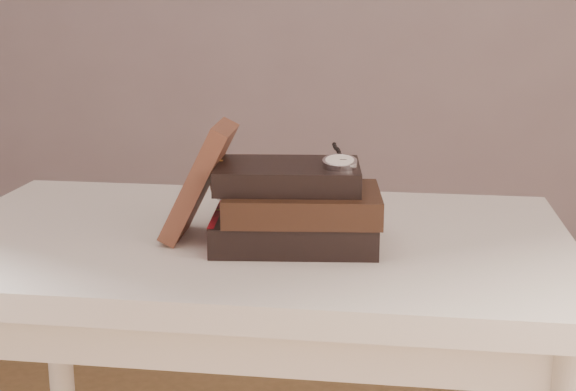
# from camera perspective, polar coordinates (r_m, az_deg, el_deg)

# --- Properties ---
(table) EXTENTS (1.00, 0.60, 0.75)m
(table) POSITION_cam_1_polar(r_m,az_deg,el_deg) (1.28, -2.73, -6.63)
(table) COLOR beige
(table) RESTS_ON ground
(book_stack) EXTENTS (0.26, 0.19, 0.12)m
(book_stack) POSITION_cam_1_polar(r_m,az_deg,el_deg) (1.18, 0.55, -0.88)
(book_stack) COLOR black
(book_stack) RESTS_ON table
(journal) EXTENTS (0.12, 0.12, 0.18)m
(journal) POSITION_cam_1_polar(r_m,az_deg,el_deg) (1.21, -6.38, 1.05)
(journal) COLOR #422219
(journal) RESTS_ON table
(pocket_watch) EXTENTS (0.06, 0.15, 0.02)m
(pocket_watch) POSITION_cam_1_polar(r_m,az_deg,el_deg) (1.16, 3.71, 2.45)
(pocket_watch) COLOR silver
(pocket_watch) RESTS_ON book_stack
(eyeglasses) EXTENTS (0.11, 0.13, 0.05)m
(eyeglasses) POSITION_cam_1_polar(r_m,az_deg,el_deg) (1.26, -3.30, 0.66)
(eyeglasses) COLOR silver
(eyeglasses) RESTS_ON book_stack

